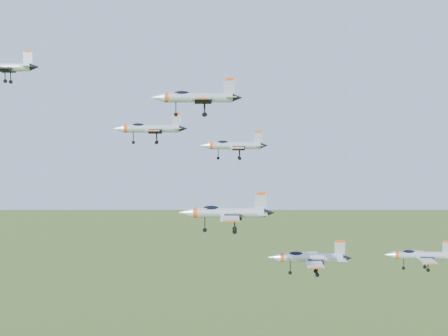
{
  "coord_description": "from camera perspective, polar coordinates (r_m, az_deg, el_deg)",
  "views": [
    {
      "loc": [
        1.57,
        -97.74,
        147.13
      ],
      "look_at": [
        9.32,
        -0.3,
        139.28
      ],
      "focal_mm": 50.0,
      "sensor_mm": 36.0,
      "label": 1
    }
  ],
  "objects": [
    {
      "name": "jet_lead",
      "position": [
        115.95,
        -19.76,
        8.69
      ],
      "size": [
        13.45,
        11.21,
        3.59
      ],
      "rotation": [
        0.0,
        0.0,
        -0.13
      ],
      "color": "silver"
    },
    {
      "name": "jet_left_high",
      "position": [
        96.85,
        -6.83,
        3.61
      ],
      "size": [
        11.48,
        9.41,
        3.08
      ],
      "rotation": [
        0.0,
        0.0,
        -0.0
      ],
      "color": "silver"
    },
    {
      "name": "jet_right_high",
      "position": [
        79.66,
        -2.6,
        6.47
      ],
      "size": [
        11.69,
        9.59,
        3.14
      ],
      "rotation": [
        0.0,
        0.0,
        -0.0
      ],
      "color": "silver"
    },
    {
      "name": "jet_left_low",
      "position": [
        105.84,
        0.83,
        2.08
      ],
      "size": [
        11.68,
        9.64,
        3.12
      ],
      "rotation": [
        0.0,
        0.0,
        -0.06
      ],
      "color": "silver"
    },
    {
      "name": "jet_right_low",
      "position": [
        85.5,
        0.14,
        -4.08
      ],
      "size": [
        13.22,
        10.97,
        3.53
      ],
      "rotation": [
        0.0,
        0.0,
        -0.09
      ],
      "color": "silver"
    },
    {
      "name": "jet_trail",
      "position": [
        98.9,
        7.74,
        -8.11
      ],
      "size": [
        13.19,
        10.99,
        3.53
      ],
      "rotation": [
        0.0,
        0.0,
        -0.12
      ],
      "color": "silver"
    },
    {
      "name": "jet_extra",
      "position": [
        122.13,
        17.46,
        -7.61
      ],
      "size": [
        13.43,
        11.23,
        3.59
      ],
      "rotation": [
        0.0,
        0.0,
        -0.15
      ],
      "color": "silver"
    }
  ]
}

